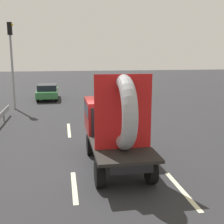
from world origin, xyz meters
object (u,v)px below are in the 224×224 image
distant_sedan (48,91)px  traffic_light (11,54)px  flatbed_truck (114,121)px  oncoming_car (131,89)px

distant_sedan → traffic_light: bearing=-117.5°
distant_sedan → flatbed_truck: bearing=-78.6°
oncoming_car → flatbed_truck: bearing=-105.5°
oncoming_car → distant_sedan: bearing=-172.5°
flatbed_truck → distant_sedan: (-3.31, 16.46, -0.90)m
flatbed_truck → oncoming_car: size_ratio=1.25×
distant_sedan → traffic_light: size_ratio=0.67×
flatbed_truck → traffic_light: traffic_light is taller
traffic_light → oncoming_car: traffic_light is taller
traffic_light → oncoming_car: bearing=27.4°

